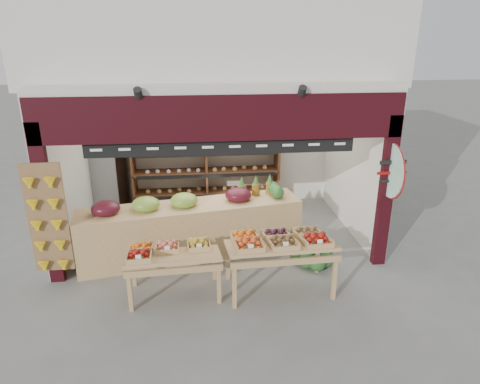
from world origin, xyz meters
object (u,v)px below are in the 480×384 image
back_shelving (206,157)px  display_table_left (167,254)px  mid_counter (190,228)px  watermelon_pile (312,253)px  display_table_right (280,242)px  refrigerator (107,174)px  cardboard_stack (129,231)px

back_shelving → display_table_left: size_ratio=2.29×
mid_counter → watermelon_pile: (2.13, -0.52, -0.33)m
back_shelving → mid_counter: size_ratio=0.83×
mid_counter → display_table_right: (1.39, -1.26, 0.29)m
display_table_left → watermelon_pile: size_ratio=1.88×
refrigerator → display_table_left: 3.78m
back_shelving → watermelon_pile: 3.51m
back_shelving → cardboard_stack: back_shelving is taller
mid_counter → watermelon_pile: bearing=-13.8°
watermelon_pile → display_table_left: bearing=-164.8°
display_table_left → mid_counter: bearing=73.8°
cardboard_stack → display_table_right: 3.22m
refrigerator → cardboard_stack: (0.65, -1.69, -0.63)m
refrigerator → watermelon_pile: 4.91m
display_table_right → refrigerator: bearing=132.5°
refrigerator → watermelon_pile: (3.98, -2.79, -0.70)m
mid_counter → display_table_left: bearing=-106.2°
refrigerator → display_table_left: refrigerator is taller
refrigerator → display_table_right: (3.23, -3.53, -0.08)m
back_shelving → watermelon_pile: size_ratio=4.29×
refrigerator → mid_counter: 2.95m
refrigerator → cardboard_stack: refrigerator is taller
display_table_right → watermelon_pile: display_table_right is taller
back_shelving → watermelon_pile: (1.76, -2.87, -1.00)m
refrigerator → mid_counter: refrigerator is taller
watermelon_pile → cardboard_stack: bearing=161.7°
mid_counter → display_table_left: mid_counter is taller
back_shelving → display_table_right: size_ratio=1.98×
mid_counter → back_shelving: bearing=81.0°
display_table_left → watermelon_pile: bearing=15.2°
back_shelving → mid_counter: 2.47m
back_shelving → refrigerator: (-2.22, -0.08, -0.30)m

